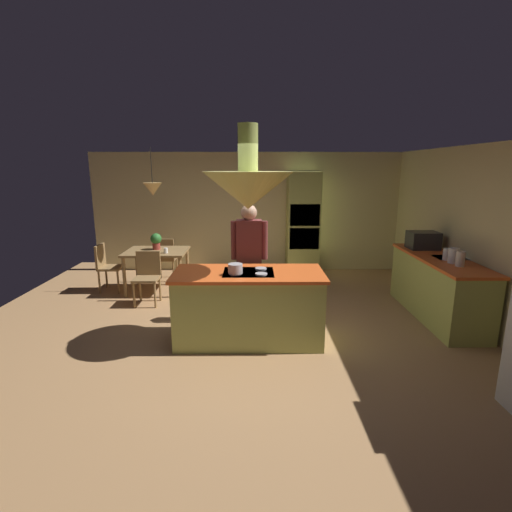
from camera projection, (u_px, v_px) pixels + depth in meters
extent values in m
plane|color=#AD7F51|center=(249.00, 333.00, 5.26)|extent=(8.16, 8.16, 0.00)
cube|color=beige|center=(250.00, 212.00, 8.33)|extent=(6.80, 0.10, 2.55)
cube|color=beige|center=(479.00, 237.00, 5.38)|extent=(0.10, 7.20, 2.55)
cube|color=#A8B259|center=(249.00, 308.00, 4.96)|extent=(1.86, 0.81, 0.89)
cube|color=#E05B23|center=(248.00, 274.00, 4.86)|extent=(1.92, 0.87, 0.04)
cube|color=black|center=(248.00, 272.00, 4.86)|extent=(0.64, 0.52, 0.01)
cylinder|color=#B2B2B7|center=(235.00, 274.00, 4.72)|extent=(0.15, 0.15, 0.02)
cylinder|color=#B2B2B7|center=(261.00, 274.00, 4.73)|extent=(0.15, 0.15, 0.02)
cylinder|color=#B2B2B7|center=(236.00, 269.00, 4.98)|extent=(0.15, 0.15, 0.02)
cylinder|color=#B2B2B7|center=(261.00, 269.00, 4.98)|extent=(0.15, 0.15, 0.02)
cube|color=#A8B259|center=(437.00, 289.00, 5.76)|extent=(0.62, 2.11, 0.89)
cube|color=#E05B23|center=(441.00, 259.00, 5.66)|extent=(0.66, 2.15, 0.04)
cube|color=#B2B2B7|center=(450.00, 263.00, 5.67)|extent=(0.48, 0.36, 0.16)
cube|color=#A8B259|center=(303.00, 224.00, 8.00)|extent=(0.66, 0.62, 2.15)
cube|color=black|center=(305.00, 215.00, 7.66)|extent=(0.60, 0.04, 0.44)
cube|color=black|center=(304.00, 239.00, 7.77)|extent=(0.60, 0.04, 0.44)
cube|color=olive|center=(156.00, 252.00, 6.93)|extent=(1.09, 0.87, 0.04)
cylinder|color=olive|center=(124.00, 277.00, 6.65)|extent=(0.06, 0.06, 0.72)
cylinder|color=olive|center=(180.00, 277.00, 6.66)|extent=(0.06, 0.06, 0.72)
cylinder|color=olive|center=(137.00, 267.00, 7.38)|extent=(0.06, 0.06, 0.72)
cylinder|color=olive|center=(188.00, 267.00, 7.38)|extent=(0.06, 0.06, 0.72)
cylinder|color=tan|center=(243.00, 292.00, 5.65)|extent=(0.14, 0.14, 0.85)
cylinder|color=tan|center=(256.00, 292.00, 5.66)|extent=(0.14, 0.14, 0.85)
cube|color=brown|center=(249.00, 242.00, 5.49)|extent=(0.36, 0.22, 0.65)
cylinder|color=brown|center=(234.00, 240.00, 5.48)|extent=(0.09, 0.09, 0.56)
cylinder|color=brown|center=(265.00, 240.00, 5.48)|extent=(0.09, 0.09, 0.56)
sphere|color=tan|center=(249.00, 213.00, 5.39)|extent=(0.23, 0.23, 0.23)
cone|color=#A8B259|center=(248.00, 190.00, 4.62)|extent=(1.10, 1.10, 0.45)
cylinder|color=#A8B259|center=(248.00, 148.00, 4.51)|extent=(0.24, 0.24, 0.55)
cone|color=#E0B266|center=(153.00, 189.00, 6.68)|extent=(0.32, 0.32, 0.22)
cylinder|color=black|center=(151.00, 165.00, 6.59)|extent=(0.01, 0.01, 0.60)
cube|color=olive|center=(146.00, 279.00, 6.28)|extent=(0.40, 0.40, 0.04)
cube|color=olive|center=(149.00, 263.00, 6.41)|extent=(0.40, 0.04, 0.42)
cylinder|color=olive|center=(134.00, 295.00, 6.17)|extent=(0.04, 0.04, 0.43)
cylinder|color=olive|center=(155.00, 295.00, 6.17)|extent=(0.04, 0.04, 0.43)
cylinder|color=olive|center=(140.00, 289.00, 6.50)|extent=(0.04, 0.04, 0.43)
cylinder|color=olive|center=(160.00, 289.00, 6.50)|extent=(0.04, 0.04, 0.43)
cube|color=olive|center=(166.00, 258.00, 7.71)|extent=(0.40, 0.40, 0.04)
cube|color=olive|center=(164.00, 250.00, 7.49)|extent=(0.40, 0.04, 0.42)
cylinder|color=olive|center=(177.00, 267.00, 7.93)|extent=(0.04, 0.04, 0.43)
cylinder|color=olive|center=(160.00, 267.00, 7.93)|extent=(0.04, 0.04, 0.43)
cylinder|color=olive|center=(174.00, 271.00, 7.60)|extent=(0.04, 0.04, 0.43)
cylinder|color=olive|center=(156.00, 271.00, 7.60)|extent=(0.04, 0.04, 0.43)
cube|color=olive|center=(111.00, 268.00, 6.99)|extent=(0.40, 0.40, 0.04)
cube|color=olive|center=(100.00, 256.00, 6.94)|extent=(0.04, 0.40, 0.42)
cylinder|color=olive|center=(118.00, 282.00, 6.88)|extent=(0.04, 0.04, 0.43)
cylinder|color=olive|center=(124.00, 277.00, 7.21)|extent=(0.04, 0.04, 0.43)
cylinder|color=olive|center=(99.00, 282.00, 6.88)|extent=(0.04, 0.04, 0.43)
cylinder|color=olive|center=(106.00, 277.00, 7.21)|extent=(0.04, 0.04, 0.43)
cylinder|color=#99382D|center=(156.00, 246.00, 7.01)|extent=(0.14, 0.14, 0.12)
sphere|color=#2D722D|center=(156.00, 239.00, 6.98)|extent=(0.20, 0.20, 0.20)
cylinder|color=white|center=(166.00, 251.00, 6.71)|extent=(0.07, 0.07, 0.09)
cylinder|color=silver|center=(460.00, 259.00, 5.12)|extent=(0.11, 0.11, 0.20)
cylinder|color=silver|center=(454.00, 256.00, 5.29)|extent=(0.14, 0.14, 0.21)
cylinder|color=silver|center=(447.00, 254.00, 5.47)|extent=(0.11, 0.11, 0.17)
cube|color=#232326|center=(423.00, 240.00, 6.24)|extent=(0.46, 0.36, 0.28)
cylinder|color=#B2B2B7|center=(235.00, 269.00, 4.71)|extent=(0.18, 0.18, 0.12)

